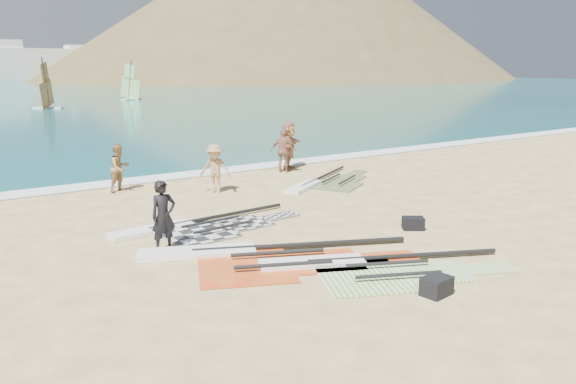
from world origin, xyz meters
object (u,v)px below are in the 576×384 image
beachgoer_left (120,168)px  rig_red (255,257)px  gear_bag_near (437,286)px  rig_green (366,268)px  beachgoer_right (289,146)px  beachgoer_mid (215,169)px  beachgoer_back (284,151)px  rig_orange (325,183)px  rig_grey (196,227)px  person_wetsuit (163,216)px  gear_bag_far (413,223)px

beachgoer_left → rig_red: bearing=-111.5°
gear_bag_near → beachgoer_left: 12.56m
rig_green → beachgoer_right: (5.22, 10.82, 0.96)m
beachgoer_mid → rig_green: bearing=-51.9°
beachgoer_back → rig_orange: bearing=132.9°
rig_red → rig_grey: bearing=115.8°
rig_orange → person_wetsuit: (-7.80, -3.90, 0.81)m
gear_bag_near → beachgoer_mid: (0.39, 10.28, 0.67)m
gear_bag_far → person_wetsuit: bearing=162.0°
rig_grey → rig_green: rig_green is taller
rig_red → gear_bag_near: (1.89, -3.69, 0.13)m
gear_bag_near → person_wetsuit: size_ratio=0.34×
rig_grey → rig_green: 5.20m
rig_green → beachgoer_back: bearing=89.5°
rig_grey → beachgoer_right: 9.22m
rig_orange → beachgoer_back: bearing=59.1°
rig_grey → beachgoer_right: (6.99, 5.93, 0.96)m
rig_red → gear_bag_far: gear_bag_far is taller
rig_orange → rig_red: 8.45m
rig_grey → gear_bag_far: (4.88, -3.26, 0.12)m
rig_red → beachgoer_mid: beachgoer_mid is taller
person_wetsuit → beachgoer_back: beachgoer_back is taller
beachgoer_mid → beachgoer_right: bearing=68.9°
gear_bag_far → rig_orange: bearing=75.3°
person_wetsuit → gear_bag_near: bearing=-63.1°
rig_grey → rig_green: bearing=-74.1°
beachgoer_left → beachgoer_mid: (2.64, -2.06, 0.02)m
rig_green → beachgoer_right: bearing=88.0°
gear_bag_far → beachgoer_left: beachgoer_left is taller
rig_orange → beachgoer_mid: size_ratio=3.01×
rig_grey → beachgoer_left: beachgoer_left is taller
rig_orange → beachgoer_mid: beachgoer_mid is taller
person_wetsuit → beachgoer_left: person_wetsuit is taller
rig_red → beachgoer_right: 11.26m
rig_green → rig_orange: (4.66, 7.56, -0.00)m
rig_grey → beachgoer_back: beachgoer_back is taller
gear_bag_far → beachgoer_left: size_ratio=0.33×
beachgoer_right → person_wetsuit: bearing=178.1°
gear_bag_near → beachgoer_mid: 10.31m
rig_green → beachgoer_left: bearing=124.5°
beachgoer_right → beachgoer_left: bearing=139.4°
rig_orange → beachgoer_left: (-6.67, 3.02, 0.79)m
rig_green → gear_bag_far: bearing=51.4°
beachgoer_left → gear_bag_near: bearing=-103.5°
beachgoer_back → beachgoer_left: bearing=41.1°
rig_green → beachgoer_right: size_ratio=2.60×
beachgoer_back → rig_grey: bearing=83.3°
rig_green → beachgoer_back: beachgoer_back is taller
rig_green → gear_bag_far: (3.11, 1.63, 0.12)m
gear_bag_far → beachgoer_right: beachgoer_right is taller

